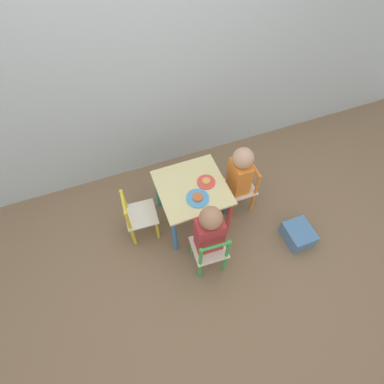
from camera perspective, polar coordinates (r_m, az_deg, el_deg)
name	(u,v)px	position (r m, az deg, el deg)	size (l,w,h in m)	color
ground_plane	(192,217)	(2.83, 0.00, -4.86)	(6.00, 6.00, 0.00)	#7F664C
house_wall	(154,40)	(2.46, -7.33, 26.85)	(6.00, 0.06, 2.60)	#B2C1CC
kids_table	(192,192)	(2.48, 0.00, -0.08)	(0.55, 0.55, 0.49)	beige
chair_green	(210,251)	(2.40, 3.41, -11.12)	(0.28, 0.28, 0.52)	silver
chair_orange	(241,188)	(2.74, 9.35, 0.84)	(0.26, 0.26, 0.52)	silver
chair_yellow	(139,216)	(2.58, -10.15, -4.56)	(0.28, 0.28, 0.52)	silver
child_front	(209,232)	(2.23, 3.17, -7.59)	(0.21, 0.22, 0.78)	#7A6B5B
child_right	(238,175)	(2.56, 8.76, 3.18)	(0.22, 0.20, 0.76)	#4C608E
plate_front	(198,198)	(2.35, 1.07, -1.15)	(0.18, 0.18, 0.03)	#4C9EE0
plate_right	(206,182)	(2.44, 2.71, 1.95)	(0.15, 0.15, 0.03)	#E54C47
storage_bin	(298,234)	(2.82, 19.58, -7.58)	(0.22, 0.26, 0.14)	#4C7FB7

